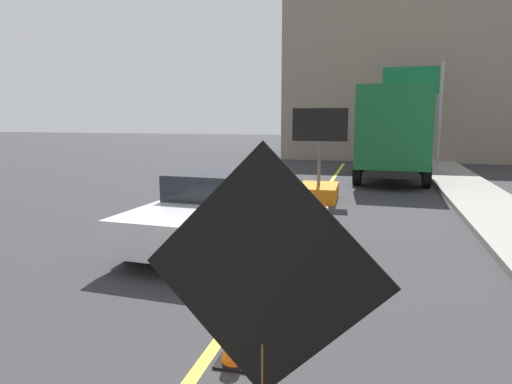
{
  "coord_description": "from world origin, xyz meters",
  "views": [
    {
      "loc": [
        1.61,
        -0.43,
        2.48
      ],
      "look_at": [
        0.39,
        4.26,
        1.67
      ],
      "focal_mm": 32.27,
      "sensor_mm": 36.0,
      "label": 1
    }
  ],
  "objects_px": {
    "roadwork_sign": "(263,280)",
    "pickup_car": "(219,205)",
    "traffic_cone_far_lane": "(324,211)",
    "arrow_board_trailer": "(319,184)",
    "highway_guide_sign": "(423,96)",
    "box_truck": "(394,132)",
    "traffic_cone_near_sign": "(235,336)",
    "traffic_cone_mid_lane": "(305,249)"
  },
  "relations": [
    {
      "from": "pickup_car",
      "to": "traffic_cone_mid_lane",
      "type": "xyz_separation_m",
      "value": [
        1.96,
        -1.37,
        -0.39
      ]
    },
    {
      "from": "highway_guide_sign",
      "to": "traffic_cone_mid_lane",
      "type": "distance_m",
      "value": 16.94
    },
    {
      "from": "arrow_board_trailer",
      "to": "pickup_car",
      "type": "relative_size",
      "value": 0.51
    },
    {
      "from": "roadwork_sign",
      "to": "arrow_board_trailer",
      "type": "relative_size",
      "value": 0.86
    },
    {
      "from": "pickup_car",
      "to": "traffic_cone_far_lane",
      "type": "relative_size",
      "value": 7.62
    },
    {
      "from": "traffic_cone_near_sign",
      "to": "arrow_board_trailer",
      "type": "bearing_deg",
      "value": 91.87
    },
    {
      "from": "pickup_car",
      "to": "highway_guide_sign",
      "type": "bearing_deg",
      "value": 71.14
    },
    {
      "from": "traffic_cone_far_lane",
      "to": "pickup_car",
      "type": "bearing_deg",
      "value": -139.9
    },
    {
      "from": "highway_guide_sign",
      "to": "traffic_cone_far_lane",
      "type": "relative_size",
      "value": 7.2
    },
    {
      "from": "box_truck",
      "to": "roadwork_sign",
      "type": "bearing_deg",
      "value": -94.58
    },
    {
      "from": "traffic_cone_mid_lane",
      "to": "traffic_cone_far_lane",
      "type": "bearing_deg",
      "value": 90.25
    },
    {
      "from": "arrow_board_trailer",
      "to": "pickup_car",
      "type": "bearing_deg",
      "value": -106.36
    },
    {
      "from": "box_truck",
      "to": "pickup_car",
      "type": "distance_m",
      "value": 10.68
    },
    {
      "from": "pickup_car",
      "to": "traffic_cone_mid_lane",
      "type": "relative_size",
      "value": 8.33
    },
    {
      "from": "arrow_board_trailer",
      "to": "traffic_cone_far_lane",
      "type": "xyz_separation_m",
      "value": [
        0.52,
        -3.21,
        -0.14
      ]
    },
    {
      "from": "arrow_board_trailer",
      "to": "box_truck",
      "type": "distance_m",
      "value": 5.76
    },
    {
      "from": "box_truck",
      "to": "traffic_cone_far_lane",
      "type": "xyz_separation_m",
      "value": [
        -1.72,
        -8.33,
        -1.54
      ]
    },
    {
      "from": "box_truck",
      "to": "traffic_cone_far_lane",
      "type": "relative_size",
      "value": 9.83
    },
    {
      "from": "arrow_board_trailer",
      "to": "traffic_cone_mid_lane",
      "type": "xyz_separation_m",
      "value": [
        0.53,
        -6.21,
        -0.17
      ]
    },
    {
      "from": "traffic_cone_mid_lane",
      "to": "highway_guide_sign",
      "type": "bearing_deg",
      "value": 79.06
    },
    {
      "from": "roadwork_sign",
      "to": "traffic_cone_mid_lane",
      "type": "distance_m",
      "value": 4.81
    },
    {
      "from": "pickup_car",
      "to": "arrow_board_trailer",
      "type": "bearing_deg",
      "value": 73.64
    },
    {
      "from": "highway_guide_sign",
      "to": "roadwork_sign",
      "type": "bearing_deg",
      "value": -97.41
    },
    {
      "from": "box_truck",
      "to": "traffic_cone_far_lane",
      "type": "height_order",
      "value": "box_truck"
    },
    {
      "from": "roadwork_sign",
      "to": "highway_guide_sign",
      "type": "height_order",
      "value": "highway_guide_sign"
    },
    {
      "from": "roadwork_sign",
      "to": "traffic_cone_near_sign",
      "type": "height_order",
      "value": "roadwork_sign"
    },
    {
      "from": "roadwork_sign",
      "to": "traffic_cone_far_lane",
      "type": "bearing_deg",
      "value": 93.3
    },
    {
      "from": "roadwork_sign",
      "to": "pickup_car",
      "type": "distance_m",
      "value": 6.52
    },
    {
      "from": "box_truck",
      "to": "traffic_cone_mid_lane",
      "type": "distance_m",
      "value": 11.56
    },
    {
      "from": "arrow_board_trailer",
      "to": "highway_guide_sign",
      "type": "xyz_separation_m",
      "value": [
        3.69,
        10.13,
        2.94
      ]
    },
    {
      "from": "box_truck",
      "to": "pickup_car",
      "type": "bearing_deg",
      "value": -110.19
    },
    {
      "from": "traffic_cone_far_lane",
      "to": "arrow_board_trailer",
      "type": "bearing_deg",
      "value": 99.18
    },
    {
      "from": "arrow_board_trailer",
      "to": "box_truck",
      "type": "height_order",
      "value": "box_truck"
    },
    {
      "from": "traffic_cone_near_sign",
      "to": "traffic_cone_mid_lane",
      "type": "distance_m",
      "value": 3.18
    },
    {
      "from": "box_truck",
      "to": "highway_guide_sign",
      "type": "xyz_separation_m",
      "value": [
        1.45,
        5.02,
        1.54
      ]
    },
    {
      "from": "roadwork_sign",
      "to": "pickup_car",
      "type": "bearing_deg",
      "value": 111.61
    },
    {
      "from": "traffic_cone_near_sign",
      "to": "traffic_cone_mid_lane",
      "type": "height_order",
      "value": "traffic_cone_mid_lane"
    },
    {
      "from": "traffic_cone_far_lane",
      "to": "traffic_cone_mid_lane",
      "type": "bearing_deg",
      "value": -89.75
    },
    {
      "from": "box_truck",
      "to": "traffic_cone_near_sign",
      "type": "bearing_deg",
      "value": -97.6
    },
    {
      "from": "highway_guide_sign",
      "to": "traffic_cone_far_lane",
      "type": "xyz_separation_m",
      "value": [
        -3.17,
        -13.34,
        -3.08
      ]
    },
    {
      "from": "traffic_cone_far_lane",
      "to": "highway_guide_sign",
      "type": "bearing_deg",
      "value": 76.62
    },
    {
      "from": "arrow_board_trailer",
      "to": "pickup_car",
      "type": "height_order",
      "value": "arrow_board_trailer"
    }
  ]
}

